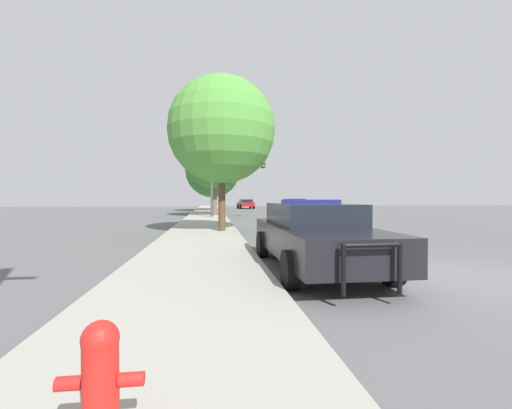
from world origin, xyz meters
name	(u,v)px	position (x,y,z in m)	size (l,w,h in m)	color
ground_plane	(455,277)	(0.00, 0.00, 0.00)	(110.00, 110.00, 0.00)	#565659
sidewalk_left	(191,282)	(-5.10, 0.00, 0.07)	(3.00, 110.00, 0.13)	#99968C
police_car	(314,234)	(-2.49, 1.19, 0.76)	(2.08, 5.28, 1.51)	black
fire_hydrant	(101,376)	(-5.39, -3.99, 0.50)	(0.50, 0.22, 0.70)	red
traffic_light	(235,172)	(-3.03, 19.17, 3.47)	(4.05, 0.35, 4.67)	#424247
car_background_distant	(246,204)	(0.01, 41.13, 0.70)	(2.24, 4.15, 1.29)	maroon
car_background_oncoming	(295,206)	(2.76, 24.15, 0.76)	(2.09, 4.03, 1.44)	#333856
tree_sidewalk_near	(222,130)	(-4.28, 8.66, 4.45)	(4.60, 4.60, 6.63)	#4C3823
tree_sidewalk_far	(213,170)	(-4.58, 32.12, 4.56)	(5.99, 5.99, 7.43)	brown
tree_sidewalk_mid	(215,158)	(-4.47, 21.77, 4.76)	(5.12, 5.12, 7.20)	brown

